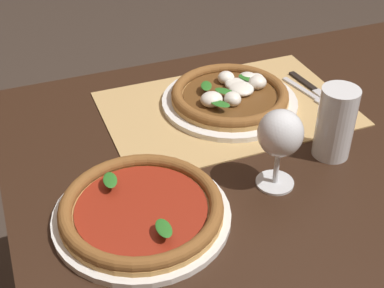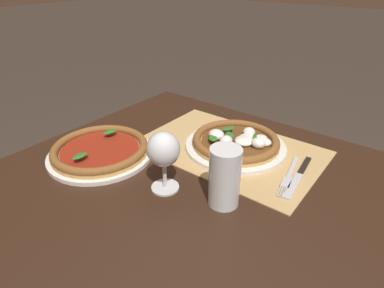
{
  "view_description": "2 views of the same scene",
  "coord_description": "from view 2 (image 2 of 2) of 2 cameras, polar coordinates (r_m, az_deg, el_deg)",
  "views": [
    {
      "loc": [
        0.51,
        0.71,
        1.37
      ],
      "look_at": [
        0.21,
        -0.06,
        0.77
      ],
      "focal_mm": 50.0,
      "sensor_mm": 36.0,
      "label": 1
    },
    {
      "loc": [
        -0.35,
        0.54,
        1.23
      ],
      "look_at": [
        0.13,
        -0.09,
        0.79
      ],
      "focal_mm": 30.0,
      "sensor_mm": 36.0,
      "label": 2
    }
  ],
  "objects": [
    {
      "name": "pizza_near",
      "position": [
        0.97,
        7.91,
        0.34
      ],
      "size": [
        0.3,
        0.3,
        0.05
      ],
      "color": "silver",
      "rests_on": "paper_placemat"
    },
    {
      "name": "knife",
      "position": [
        0.89,
        18.39,
        -5.52
      ],
      "size": [
        0.04,
        0.22,
        0.01
      ],
      "color": "black",
      "rests_on": "paper_placemat"
    },
    {
      "name": "pint_glass",
      "position": [
        0.73,
        5.81,
        -6.06
      ],
      "size": [
        0.07,
        0.07,
        0.15
      ],
      "color": "silver",
      "rests_on": "dining_table"
    },
    {
      "name": "paper_placemat",
      "position": [
        0.98,
        6.68,
        -0.82
      ],
      "size": [
        0.53,
        0.35,
        0.0
      ],
      "primitive_type": "cube",
      "color": "tan",
      "rests_on": "dining_table"
    },
    {
      "name": "pizza_far",
      "position": [
        0.97,
        -16.0,
        -1.09
      ],
      "size": [
        0.3,
        0.3,
        0.04
      ],
      "color": "silver",
      "rests_on": "dining_table"
    },
    {
      "name": "wine_glass",
      "position": [
        0.75,
        -5.09,
        -1.38
      ],
      "size": [
        0.08,
        0.08,
        0.16
      ],
      "color": "silver",
      "rests_on": "dining_table"
    },
    {
      "name": "fork",
      "position": [
        0.88,
        16.88,
        -5.41
      ],
      "size": [
        0.05,
        0.2,
        0.0
      ],
      "color": "#B7B7BC",
      "rests_on": "paper_placemat"
    },
    {
      "name": "dining_table",
      "position": [
        0.88,
        3.57,
        -13.8
      ],
      "size": [
        1.14,
        0.93,
        0.74
      ],
      "color": "black",
      "rests_on": "ground"
    }
  ]
}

